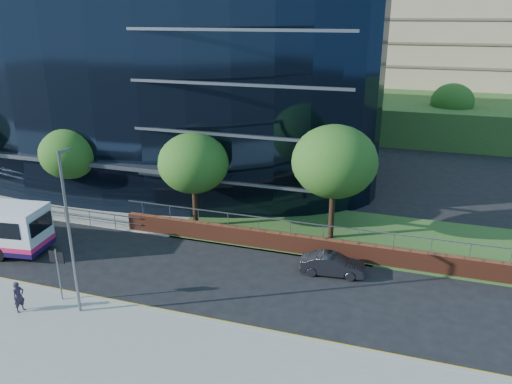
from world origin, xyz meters
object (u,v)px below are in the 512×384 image
(tree_dist_e, at_px, (452,101))
(tree_far_c, at_px, (193,163))
(tree_far_d, at_px, (334,162))
(tree_far_b, at_px, (70,153))
(pedestrian, at_px, (19,297))
(street_sign, at_px, (57,264))
(streetlight_east, at_px, (70,229))
(parked_car, at_px, (332,265))

(tree_dist_e, bearing_deg, tree_far_c, -118.74)
(tree_far_d, bearing_deg, tree_far_b, -178.49)
(pedestrian, bearing_deg, street_sign, -25.70)
(streetlight_east, bearing_deg, tree_far_d, 50.60)
(street_sign, relative_size, parked_car, 0.78)
(tree_far_d, bearing_deg, streetlight_east, -129.40)
(tree_far_b, bearing_deg, parked_car, -11.51)
(tree_far_c, height_order, pedestrian, tree_far_c)
(tree_far_b, distance_m, tree_far_d, 19.03)
(street_sign, height_order, parked_car, street_sign)
(pedestrian, bearing_deg, tree_dist_e, -12.78)
(tree_dist_e, relative_size, parked_car, 1.82)
(street_sign, height_order, tree_dist_e, tree_dist_e)
(tree_far_b, relative_size, pedestrian, 3.88)
(tree_far_c, xyz_separation_m, streetlight_east, (-1.00, -11.17, -0.10))
(tree_far_c, xyz_separation_m, tree_dist_e, (17.00, 31.00, 0.00))
(tree_far_d, xyz_separation_m, parked_car, (0.91, -4.55, -4.60))
(street_sign, distance_m, parked_car, 14.35)
(parked_car, bearing_deg, street_sign, 114.65)
(tree_far_b, bearing_deg, tree_far_c, -2.86)
(tree_far_b, distance_m, streetlight_east, 14.74)
(tree_far_b, bearing_deg, street_sign, -55.92)
(tree_far_c, bearing_deg, parked_car, -19.72)
(street_sign, height_order, pedestrian, street_sign)
(tree_far_c, relative_size, tree_far_d, 0.87)
(streetlight_east, bearing_deg, parked_car, 34.94)
(tree_far_d, distance_m, pedestrian, 18.74)
(tree_dist_e, relative_size, pedestrian, 4.18)
(tree_far_d, distance_m, parked_car, 6.53)
(tree_dist_e, distance_m, parked_car, 35.49)
(tree_dist_e, xyz_separation_m, streetlight_east, (-18.00, -42.17, -0.10))
(street_sign, xyz_separation_m, tree_far_d, (11.50, 11.59, 3.04))
(tree_far_b, relative_size, streetlight_east, 0.76)
(tree_far_b, xyz_separation_m, tree_far_c, (10.00, -0.50, 0.33))
(tree_far_b, xyz_separation_m, tree_far_d, (19.00, 0.50, 0.98))
(tree_far_c, bearing_deg, street_sign, -103.29)
(tree_dist_e, bearing_deg, tree_far_b, -131.52)
(tree_far_b, height_order, tree_far_c, tree_far_c)
(tree_far_c, height_order, parked_car, tree_far_c)
(street_sign, height_order, streetlight_east, streetlight_east)
(tree_dist_e, xyz_separation_m, parked_car, (-7.09, -34.55, -3.95))
(tree_far_b, height_order, pedestrian, tree_far_b)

